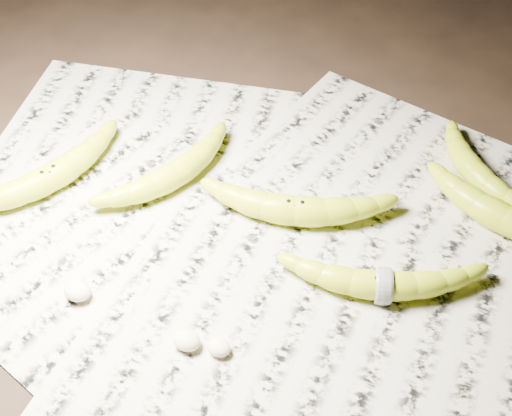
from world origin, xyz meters
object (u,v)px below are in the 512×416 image
at_px(banana_left_a, 49,176).
at_px(banana_center, 295,209).
at_px(banana_taped, 383,284).
at_px(banana_upper_b, 475,170).
at_px(banana_left_b, 174,172).
at_px(banana_upper_a, 506,217).

xyz_separation_m(banana_left_a, banana_center, (0.33, 0.08, 0.00)).
height_order(banana_left_a, banana_taped, banana_left_a).
height_order(banana_left_a, banana_center, banana_center).
distance_m(banana_center, banana_upper_b, 0.26).
relative_size(banana_left_b, banana_center, 0.89).
xyz_separation_m(banana_taped, banana_upper_b, (0.06, 0.24, -0.00)).
bearing_deg(banana_left_a, banana_left_b, -39.41).
bearing_deg(banana_left_b, banana_left_a, 140.13).
bearing_deg(banana_center, banana_left_b, 164.38).
height_order(banana_center, banana_upper_b, banana_center).
xyz_separation_m(banana_center, banana_upper_b, (0.20, 0.17, -0.00)).
height_order(banana_left_a, banana_upper_b, banana_left_a).
bearing_deg(banana_taped, banana_left_b, 148.53).
bearing_deg(banana_center, banana_taped, -42.84).
distance_m(banana_left_b, banana_upper_a, 0.44).
height_order(banana_center, banana_upper_a, same).
bearing_deg(banana_left_a, banana_upper_b, -40.58).
xyz_separation_m(banana_left_b, banana_taped, (0.31, -0.06, -0.00)).
xyz_separation_m(banana_upper_a, banana_upper_b, (-0.05, 0.07, -0.00)).
xyz_separation_m(banana_center, banana_taped, (0.14, -0.07, -0.00)).
distance_m(banana_taped, banana_upper_b, 0.25).
relative_size(banana_center, banana_upper_b, 1.31).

